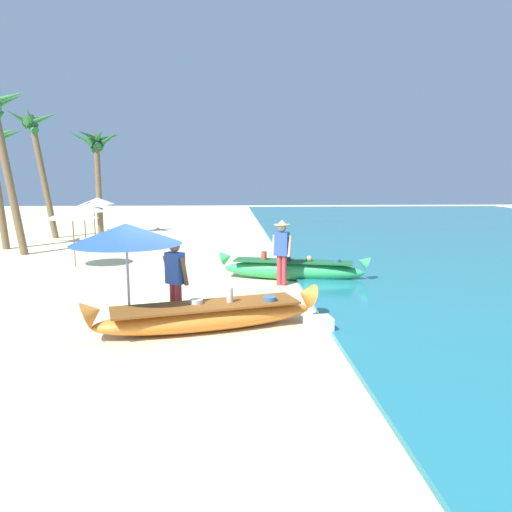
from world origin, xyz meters
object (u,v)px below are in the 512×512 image
boat_green_midground (293,269)px  person_vendor_hatted (282,248)px  boat_orange_foreground (207,316)px  palm_tree_leaning_seaward (35,137)px  palm_tree_tall_inland (97,149)px  person_tourist_customer (175,277)px  cooler_box (318,326)px  patio_umbrella_large (126,234)px

boat_green_midground → person_vendor_hatted: (-0.39, -0.66, 0.71)m
boat_orange_foreground → boat_green_midground: (2.23, 4.43, 0.03)m
palm_tree_leaning_seaward → palm_tree_tall_inland: bearing=17.2°
person_tourist_customer → cooler_box: (2.73, -0.93, -0.77)m
boat_green_midground → person_tourist_customer: 4.88m
person_vendor_hatted → cooler_box: size_ratio=3.64×
palm_tree_tall_inland → patio_umbrella_large: bearing=-73.7°
boat_orange_foreground → palm_tree_tall_inland: size_ratio=0.87×
boat_orange_foreground → palm_tree_leaning_seaward: (-8.57, 14.58, 4.47)m
person_vendor_hatted → person_tourist_customer: 4.08m
patio_umbrella_large → palm_tree_tall_inland: palm_tree_tall_inland is taller
person_tourist_customer → palm_tree_tall_inland: 16.11m
boat_orange_foreground → palm_tree_leaning_seaward: size_ratio=0.75×
palm_tree_leaning_seaward → person_tourist_customer: bearing=-60.5°
patio_umbrella_large → palm_tree_tall_inland: (-4.46, 15.20, 2.40)m
palm_tree_leaning_seaward → cooler_box: bearing=-54.6°
boat_green_midground → person_vendor_hatted: bearing=-120.8°
boat_green_midground → cooler_box: 4.82m
palm_tree_leaning_seaward → cooler_box: (10.65, -14.97, -4.59)m
boat_green_midground → person_tourist_customer: (-2.88, -3.88, 0.62)m
boat_green_midground → palm_tree_tall_inland: palm_tree_tall_inland is taller
person_vendor_hatted → patio_umbrella_large: (-3.35, -3.58, 0.81)m
palm_tree_tall_inland → cooler_box: (8.04, -15.77, -4.07)m
person_vendor_hatted → person_tourist_customer: (-2.49, -3.23, -0.09)m
palm_tree_tall_inland → cooler_box: bearing=-63.0°
person_tourist_customer → palm_tree_tall_inland: palm_tree_tall_inland is taller
palm_tree_tall_inland → palm_tree_leaning_seaward: bearing=-162.8°
person_tourist_customer → palm_tree_leaning_seaward: palm_tree_leaning_seaward is taller
boat_green_midground → palm_tree_tall_inland: size_ratio=0.81×
boat_orange_foreground → palm_tree_tall_inland: (-5.96, 15.39, 3.95)m
boat_orange_foreground → person_vendor_hatted: 4.27m
boat_orange_foreground → palm_tree_tall_inland: palm_tree_tall_inland is taller
patio_umbrella_large → person_tourist_customer: bearing=22.7°
person_tourist_customer → palm_tree_tall_inland: (-5.32, 14.84, 3.30)m
palm_tree_leaning_seaward → boat_green_midground: bearing=-43.2°
cooler_box → palm_tree_leaning_seaward: bearing=117.8°
boat_orange_foreground → palm_tree_leaning_seaward: palm_tree_leaning_seaward is taller
person_vendor_hatted → palm_tree_tall_inland: palm_tree_tall_inland is taller
patio_umbrella_large → palm_tree_leaning_seaward: palm_tree_leaning_seaward is taller
boat_green_midground → palm_tree_tall_inland: 14.24m
boat_green_midground → boat_orange_foreground: bearing=-116.7°
boat_green_midground → palm_tree_leaning_seaward: bearing=136.8°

